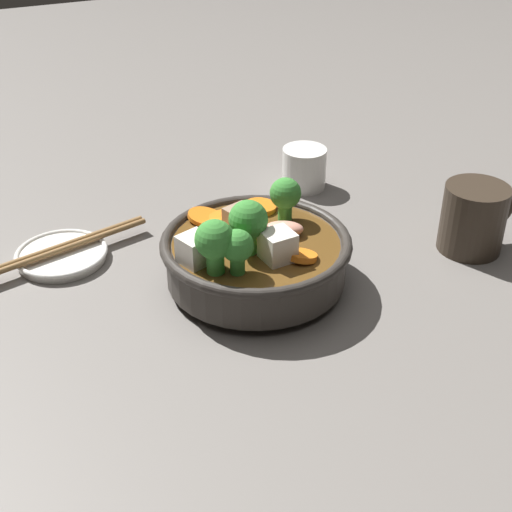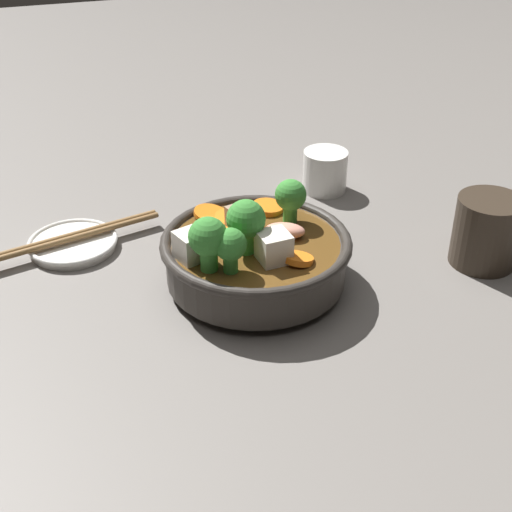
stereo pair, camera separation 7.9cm
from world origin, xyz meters
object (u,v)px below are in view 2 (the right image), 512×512
Objects in this scene: chopsticks_pair at (72,237)px; side_saucer at (73,243)px; stirfry_bowl at (255,253)px; tea_cup at (325,171)px; dark_mug at (488,231)px.

side_saucer is at bearing 180.00° from chopsticks_pair.
side_saucer is at bearing 141.74° from stirfry_bowl.
chopsticks_pair is at bearing -172.18° from tea_cup.
tea_cup is at bearing 49.06° from stirfry_bowl.
dark_mug reaches higher than chopsticks_pair.
stirfry_bowl reaches higher than side_saucer.
tea_cup reaches higher than side_saucer.
stirfry_bowl is 0.24m from side_saucer.
tea_cup is (0.17, 0.20, -0.01)m from stirfry_bowl.
dark_mug reaches higher than side_saucer.
stirfry_bowl is at bearing -38.26° from chopsticks_pair.
side_saucer is 0.50m from dark_mug.
tea_cup is 0.36m from chopsticks_pair.
tea_cup is (0.36, 0.05, 0.02)m from side_saucer.
stirfry_bowl reaches higher than chopsticks_pair.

